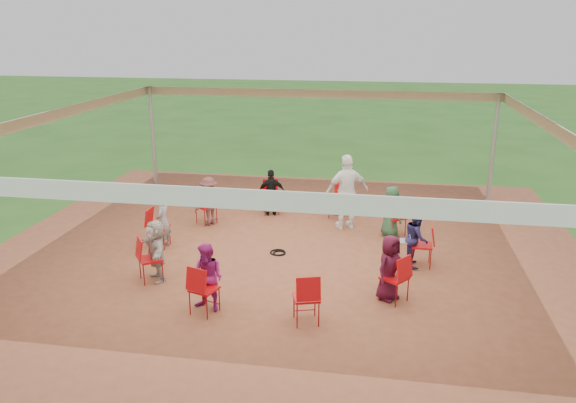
% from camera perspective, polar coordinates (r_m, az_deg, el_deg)
% --- Properties ---
extents(ground, '(80.00, 80.00, 0.00)m').
position_cam_1_polar(ground, '(12.17, -0.33, -5.53)').
color(ground, '#255219').
rests_on(ground, ground).
extents(dirt_patch, '(13.00, 13.00, 0.00)m').
position_cam_1_polar(dirt_patch, '(12.17, -0.33, -5.51)').
color(dirt_patch, brown).
rests_on(dirt_patch, ground).
extents(tent, '(10.33, 10.33, 3.00)m').
position_cam_1_polar(tent, '(11.46, -0.35, 5.45)').
color(tent, '#B2B2B7').
rests_on(tent, ground).
extents(chair_0, '(0.45, 0.43, 0.90)m').
position_cam_1_polar(chair_0, '(11.84, 13.44, -4.37)').
color(chair_0, '#BB080B').
rests_on(chair_0, ground).
extents(chair_1, '(0.60, 0.60, 0.90)m').
position_cam_1_polar(chair_1, '(13.40, 10.82, -1.60)').
color(chair_1, '#BB080B').
rests_on(chair_1, ground).
extents(chair_2, '(0.54, 0.55, 0.90)m').
position_cam_1_polar(chair_2, '(14.44, 5.15, 0.04)').
color(chair_2, '#BB080B').
rests_on(chair_2, ground).
extents(chair_3, '(0.53, 0.54, 0.90)m').
position_cam_1_polar(chair_3, '(14.70, -1.73, 0.42)').
color(chair_3, '#BB080B').
rests_on(chair_3, ground).
extents(chair_4, '(0.60, 0.60, 0.90)m').
position_cam_1_polar(chair_4, '(14.11, -8.31, -0.49)').
color(chair_4, '#BB080B').
rests_on(chair_4, ground).
extents(chair_5, '(0.45, 0.43, 0.90)m').
position_cam_1_polar(chair_5, '(12.82, -13.02, -2.63)').
color(chair_5, '#BB080B').
rests_on(chair_5, ground).
extents(chair_6, '(0.60, 0.60, 0.90)m').
position_cam_1_polar(chair_6, '(11.18, -13.80, -5.72)').
color(chair_6, '#BB080B').
rests_on(chair_6, ground).
extents(chair_7, '(0.54, 0.55, 0.90)m').
position_cam_1_polar(chair_7, '(9.81, -8.52, -8.80)').
color(chair_7, '#BB080B').
rests_on(chair_7, ground).
extents(chair_8, '(0.53, 0.54, 0.90)m').
position_cam_1_polar(chair_8, '(9.42, 1.87, -9.77)').
color(chair_8, '#BB080B').
rests_on(chair_8, ground).
extents(chair_9, '(0.60, 0.60, 0.90)m').
position_cam_1_polar(chair_9, '(10.27, 10.76, -7.66)').
color(chair_9, '#BB080B').
rests_on(chair_9, ground).
extents(person_seated_0, '(0.35, 0.60, 1.22)m').
position_cam_1_polar(person_seated_0, '(11.78, 12.91, -3.59)').
color(person_seated_0, '#1F1B44').
rests_on(person_seated_0, ground).
extents(person_seated_1, '(0.62, 0.68, 1.22)m').
position_cam_1_polar(person_seated_1, '(13.28, 10.44, -1.00)').
color(person_seated_1, '#274D2F').
rests_on(person_seated_1, ground).
extents(person_seated_2, '(0.79, 0.56, 1.22)m').
position_cam_1_polar(person_seated_2, '(14.53, -1.69, 0.90)').
color(person_seated_2, black).
rests_on(person_seated_2, ground).
extents(person_seated_3, '(0.78, 0.86, 1.22)m').
position_cam_1_polar(person_seated_3, '(13.97, -8.06, 0.04)').
color(person_seated_3, '#532B27').
rests_on(person_seated_3, ground).
extents(person_seated_4, '(0.30, 0.45, 1.22)m').
position_cam_1_polar(person_seated_4, '(12.72, -12.57, -1.97)').
color(person_seated_4, gray).
rests_on(person_seated_4, ground).
extents(person_seated_5, '(1.00, 1.17, 1.22)m').
position_cam_1_polar(person_seated_5, '(11.14, -13.25, -4.85)').
color(person_seated_5, '#ABA497').
rests_on(person_seated_5, ground).
extents(person_seated_6, '(0.67, 0.51, 1.22)m').
position_cam_1_polar(person_seated_6, '(9.82, -8.14, -7.67)').
color(person_seated_6, '#941B6B').
rests_on(person_seated_6, ground).
extents(person_seated_7, '(0.62, 0.68, 1.22)m').
position_cam_1_polar(person_seated_7, '(10.27, 10.27, -6.63)').
color(person_seated_7, '#3D0C1E').
rests_on(person_seated_7, ground).
extents(standing_person, '(1.21, 0.94, 1.84)m').
position_cam_1_polar(standing_person, '(13.58, 6.02, 0.97)').
color(standing_person, white).
rests_on(standing_person, ground).
extents(cable_coil, '(0.42, 0.42, 0.03)m').
position_cam_1_polar(cable_coil, '(12.28, -0.98, -5.22)').
color(cable_coil, black).
rests_on(cable_coil, ground).
extents(laptop, '(0.24, 0.30, 0.21)m').
position_cam_1_polar(laptop, '(11.78, 12.10, -3.72)').
color(laptop, '#B7B7BC').
rests_on(laptop, ground).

